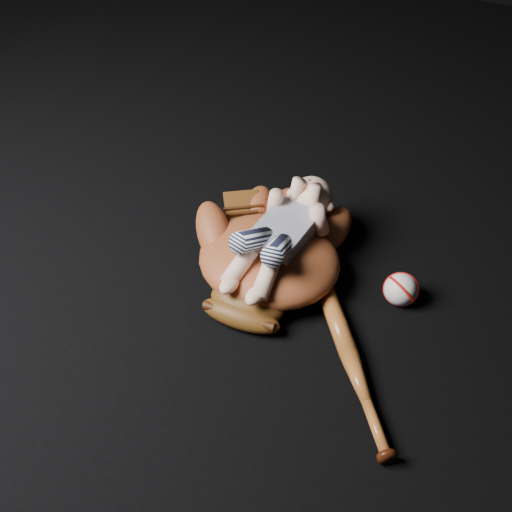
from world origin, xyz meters
name	(u,v)px	position (x,y,z in m)	size (l,w,h in m)	color
baseball_glove	(269,254)	(-0.09, 0.16, 0.07)	(0.39, 0.45, 0.14)	brown
newborn_baby	(278,234)	(-0.07, 0.17, 0.13)	(0.17, 0.38, 0.15)	beige
baseball_bat	(353,365)	(0.17, -0.02, 0.02)	(0.04, 0.42, 0.04)	#994F1D
baseball	(401,289)	(0.20, 0.21, 0.04)	(0.07, 0.07, 0.07)	silver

